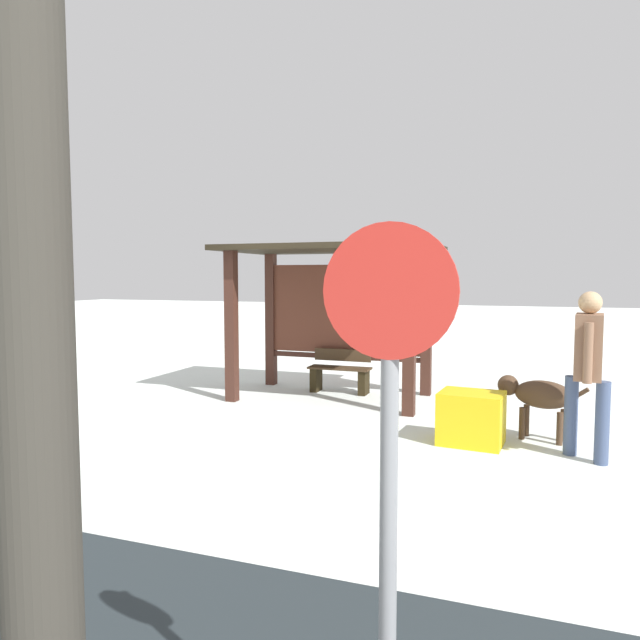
{
  "coord_description": "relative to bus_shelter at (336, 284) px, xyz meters",
  "views": [
    {
      "loc": [
        2.83,
        -8.45,
        1.92
      ],
      "look_at": [
        -0.1,
        -0.27,
        1.25
      ],
      "focal_mm": 32.14,
      "sensor_mm": 36.0,
      "label": 1
    }
  ],
  "objects": [
    {
      "name": "ground_plane",
      "position": [
        0.0,
        -0.21,
        -1.8
      ],
      "size": [
        60.0,
        60.0,
        0.0
      ],
      "primitive_type": "plane",
      "color": "white"
    },
    {
      "name": "bus_shelter",
      "position": [
        0.0,
        0.0,
        0.0
      ],
      "size": [
        3.28,
        2.0,
        2.38
      ],
      "color": "#41231B",
      "rests_on": "ground"
    },
    {
      "name": "bench_left_inside",
      "position": [
        0.0,
        0.24,
        -1.49
      ],
      "size": [
        1.02,
        0.36,
        0.7
      ],
      "color": "#42301E",
      "rests_on": "ground"
    },
    {
      "name": "person_walking",
      "position": [
        3.47,
        -2.19,
        -0.76
      ],
      "size": [
        0.43,
        0.66,
        1.76
      ],
      "color": "#896249",
      "rests_on": "ground"
    },
    {
      "name": "dog",
      "position": [
        3.0,
        -1.57,
        -1.28
      ],
      "size": [
        1.0,
        0.46,
        0.73
      ],
      "color": "#4B3525",
      "rests_on": "ground"
    },
    {
      "name": "street_sign",
      "position": [
        2.42,
        -6.85,
        -0.48
      ],
      "size": [
        0.44,
        0.06,
        2.09
      ],
      "color": "gray",
      "rests_on": "ground"
    },
    {
      "name": "grit_bin",
      "position": [
        2.29,
        -2.01,
        -1.5
      ],
      "size": [
        0.75,
        0.63,
        0.6
      ],
      "primitive_type": "cube",
      "rotation": [
        0.0,
        0.0,
        -0.1
      ],
      "color": "yellow",
      "rests_on": "ground"
    }
  ]
}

